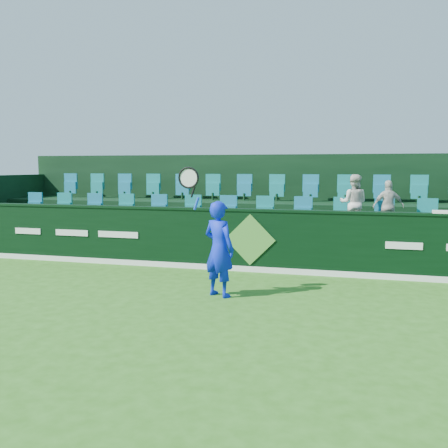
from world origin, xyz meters
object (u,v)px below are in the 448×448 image
(tennis_player, at_px, (219,248))
(spectator_left, at_px, (354,203))
(spectator_middle, at_px, (388,206))
(towel, at_px, (442,212))

(tennis_player, bearing_deg, spectator_left, 56.45)
(spectator_left, height_order, spectator_middle, spectator_left)
(towel, bearing_deg, tennis_player, -150.46)
(spectator_left, relative_size, spectator_middle, 1.11)
(tennis_player, relative_size, spectator_left, 1.80)
(tennis_player, xyz_separation_m, spectator_middle, (2.95, 3.33, 0.53))
(tennis_player, height_order, spectator_left, tennis_player)
(tennis_player, relative_size, spectator_middle, 1.99)
(tennis_player, distance_m, towel, 4.51)
(spectator_left, xyz_separation_m, spectator_middle, (0.75, 0.00, -0.06))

